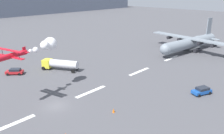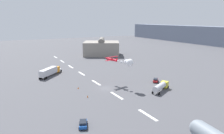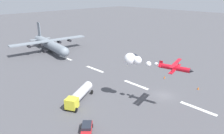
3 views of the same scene
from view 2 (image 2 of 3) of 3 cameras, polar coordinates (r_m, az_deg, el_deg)
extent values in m
plane|color=#4C4C51|center=(80.22, -1.74, -5.74)|extent=(440.00, 440.00, 0.00)
cube|color=white|center=(151.06, -14.80, 2.56)|extent=(8.00, 0.90, 0.01)
cube|color=white|center=(134.76, -13.09, 1.47)|extent=(8.00, 0.90, 0.01)
cube|color=white|center=(118.67, -10.92, 0.09)|extent=(8.00, 0.90, 0.01)
cube|color=white|center=(102.89, -8.08, -1.73)|extent=(8.00, 0.90, 0.01)
cube|color=white|center=(87.59, -4.22, -4.17)|extent=(8.00, 0.90, 0.01)
cube|color=white|center=(73.09, 1.26, -7.59)|extent=(8.00, 0.90, 0.01)
cube|color=white|center=(59.94, 9.46, -12.46)|extent=(8.00, 0.90, 0.01)
sphere|color=gray|center=(49.83, 21.86, -14.83)|extent=(3.44, 3.44, 3.44)
cylinder|color=red|center=(84.21, 0.00, 1.97)|extent=(6.05, 2.33, 0.97)
cube|color=red|center=(84.39, -0.09, 1.89)|extent=(2.15, 6.32, 0.12)
cube|color=red|center=(84.18, -0.09, 2.68)|extent=(2.15, 6.32, 0.12)
cylinder|color=black|center=(82.86, -1.24, 2.10)|extent=(0.08, 0.08, 1.17)
cylinder|color=black|center=(85.74, 1.02, 2.46)|extent=(0.08, 0.08, 1.17)
cube|color=red|center=(82.17, 1.24, 2.02)|extent=(0.70, 0.26, 1.10)
cube|color=red|center=(82.24, 1.24, 1.75)|extent=(1.05, 2.08, 0.08)
cone|color=black|center=(86.70, -1.46, 2.28)|extent=(0.87, 0.96, 0.82)
sphere|color=white|center=(81.23, 1.60, 1.58)|extent=(0.70, 0.70, 0.70)
sphere|color=white|center=(80.42, 2.53, 1.33)|extent=(1.14, 1.14, 1.14)
sphere|color=white|center=(78.63, 3.86, 1.35)|extent=(1.88, 1.88, 1.88)
sphere|color=white|center=(77.40, 4.70, 0.97)|extent=(1.84, 1.84, 1.84)
sphere|color=white|center=(77.56, 4.78, 1.17)|extent=(2.71, 2.71, 2.71)
cube|color=silver|center=(107.87, -14.04, -0.72)|extent=(2.88, 2.92, 1.10)
cube|color=orange|center=(106.01, -14.58, -0.56)|extent=(3.46, 3.47, 2.60)
cube|color=silver|center=(100.14, -16.54, -1.17)|extent=(10.05, 9.65, 2.80)
cylinder|color=black|center=(108.77, -14.55, -0.93)|extent=(1.04, 1.01, 1.10)
cylinder|color=black|center=(98.04, -18.29, -2.64)|extent=(1.04, 1.01, 1.10)
cylinder|color=black|center=(97.08, -18.67, -2.81)|extent=(1.04, 1.01, 1.10)
cylinder|color=black|center=(107.57, -13.39, -1.02)|extent=(1.04, 1.01, 1.10)
cylinder|color=black|center=(96.70, -17.05, -2.76)|extent=(1.04, 1.01, 1.10)
cylinder|color=black|center=(95.73, -17.43, -2.94)|extent=(1.04, 1.01, 1.10)
cube|color=yellow|center=(82.25, 13.80, -4.47)|extent=(3.15, 3.06, 2.20)
cylinder|color=silver|center=(77.73, 12.51, -5.21)|extent=(5.46, 7.82, 2.10)
cylinder|color=black|center=(83.51, 13.13, -4.97)|extent=(0.75, 1.03, 1.00)
cylinder|color=black|center=(75.88, 10.74, -6.65)|extent=(0.75, 1.03, 1.00)
cylinder|color=black|center=(82.73, 14.68, -5.22)|extent=(0.75, 1.03, 1.00)
cylinder|color=black|center=(75.03, 12.43, -6.95)|extent=(0.75, 1.03, 1.00)
cube|color=#194CA5|center=(53.63, -7.68, -14.79)|extent=(4.51, 3.24, 0.65)
cube|color=#1E232D|center=(53.18, -7.71, -14.31)|extent=(2.92, 2.48, 0.55)
cylinder|color=black|center=(55.11, -8.58, -14.41)|extent=(0.68, 0.45, 0.64)
cylinder|color=black|center=(52.55, -8.74, -15.84)|extent=(0.68, 0.45, 0.64)
cylinder|color=black|center=(55.04, -6.65, -14.39)|extent=(0.68, 0.45, 0.64)
cylinder|color=black|center=(52.47, -6.70, -15.82)|extent=(0.68, 0.45, 0.64)
cube|color=#B21E23|center=(89.94, 11.52, -3.53)|extent=(4.30, 4.22, 0.65)
cube|color=#1E232D|center=(89.58, 11.53, -3.19)|extent=(2.98, 2.95, 0.55)
cylinder|color=black|center=(91.50, 11.02, -3.44)|extent=(0.62, 0.60, 0.64)
cylinder|color=black|center=(88.67, 10.86, -3.95)|extent=(0.62, 0.60, 0.64)
cylinder|color=black|center=(91.40, 12.15, -3.51)|extent=(0.62, 0.60, 0.64)
cylinder|color=black|center=(88.56, 12.03, -4.02)|extent=(0.62, 0.60, 0.64)
cube|color=gray|center=(154.08, -2.80, 4.95)|extent=(28.21, 30.52, 9.58)
cylinder|color=slate|center=(153.43, -2.82, 7.06)|extent=(17.62, 11.59, 3.60)
cone|color=orange|center=(80.74, -8.98, -5.49)|extent=(0.44, 0.44, 0.75)
cone|color=orange|center=(71.73, -6.52, -7.75)|extent=(0.44, 0.44, 0.75)
camera|label=1|loc=(88.63, -28.05, 8.14)|focal=36.21mm
camera|label=3|loc=(118.30, 11.33, 11.70)|focal=33.78mm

